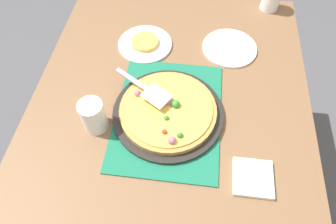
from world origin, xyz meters
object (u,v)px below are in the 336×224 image
plate_near_left (145,44)px  cup_far (93,116)px  napkin_stack (253,178)px  served_slice_left (145,42)px  pizza_server (146,89)px  pizza_pan (168,113)px  plate_side (229,48)px  pizza (168,110)px

plate_near_left → cup_far: (-0.40, 0.10, 0.06)m
cup_far → napkin_stack: cup_far is taller
served_slice_left → pizza_server: 0.29m
pizza_pan → cup_far: 0.25m
plate_near_left → napkin_stack: napkin_stack is taller
plate_near_left → pizza_server: 0.29m
pizza_pan → cup_far: (-0.07, 0.23, 0.05)m
cup_far → napkin_stack: bearing=-103.8°
plate_near_left → plate_side: (0.02, -0.34, 0.00)m
pizza_pan → pizza_server: (0.05, 0.08, 0.06)m
pizza → plate_near_left: pizza is taller
pizza → pizza_server: pizza_server is taller
pizza_pan → pizza_server: pizza_server is taller
plate_side → served_slice_left: served_slice_left is taller
cup_far → served_slice_left: bearing=-13.7°
pizza → cup_far: (-0.07, 0.23, 0.03)m
plate_side → pizza_server: pizza_server is taller
pizza_pan → plate_side: size_ratio=1.73×
pizza_pan → napkin_stack: 0.35m
pizza_pan → pizza: 0.02m
pizza_pan → served_slice_left: size_ratio=3.45×
napkin_stack → plate_side: bearing=7.6°
pizza → cup_far: 0.25m
pizza → pizza_server: 0.10m
served_slice_left → pizza_server: bearing=-169.2°
pizza → plate_near_left: (0.33, 0.14, -0.03)m
pizza → napkin_stack: (-0.20, -0.28, -0.03)m
pizza_pan → plate_side: bearing=-30.6°
plate_side → cup_far: cup_far is taller
plate_side → napkin_stack: bearing=-172.4°
pizza → cup_far: bearing=106.8°
pizza → pizza_server: bearing=57.2°
plate_side → served_slice_left: (-0.02, 0.34, 0.01)m
plate_side → plate_near_left: bearing=93.4°
served_slice_left → napkin_stack: 0.68m
pizza_pan → plate_side: (0.35, -0.21, -0.01)m
pizza_server → napkin_stack: 0.45m
pizza_pan → napkin_stack: size_ratio=3.17×
pizza_server → plate_side: bearing=-44.2°
plate_near_left → plate_side: size_ratio=1.00×
plate_side → napkin_stack: (-0.55, -0.07, 0.00)m
pizza_pan → served_slice_left: served_slice_left is taller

